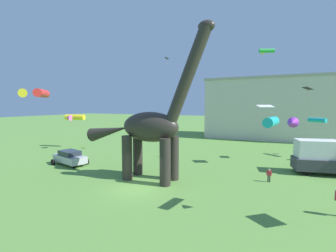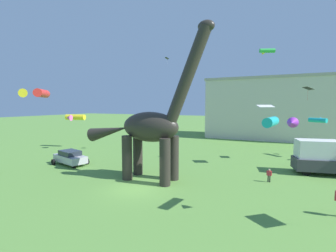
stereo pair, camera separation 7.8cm
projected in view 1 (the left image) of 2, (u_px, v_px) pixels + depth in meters
ground_plane at (136, 188)px, 18.50m from camera, size 240.00×240.00×0.00m
dinosaur_sculpture at (150, 127)px, 20.37m from camera, size 12.20×2.58×12.75m
parked_sedan_left at (70, 157)px, 25.78m from camera, size 4.51×2.74×1.55m
parked_box_truck at (325, 157)px, 22.13m from camera, size 5.93×3.31×3.20m
person_strolling_adult at (269, 174)px, 20.01m from camera, size 0.42×0.19×1.13m
person_vendor_side at (170, 150)px, 29.21m from camera, size 0.57×0.25×1.54m
kite_mid_left at (38, 93)px, 19.76m from camera, size 2.54×2.46×0.71m
kite_mid_center at (265, 106)px, 24.68m from camera, size 1.92×1.72×0.25m
kite_near_high at (276, 122)px, 13.27m from camera, size 1.81×2.02×0.58m
kite_near_low at (167, 58)px, 30.58m from camera, size 0.71×0.72×0.81m
kite_trailing at (74, 117)px, 35.46m from camera, size 3.12×2.89×0.88m
kite_mid_right at (318, 120)px, 28.96m from camera, size 2.00×2.11×0.60m
kite_drifting at (266, 51)px, 36.51m from camera, size 2.33×2.30×0.67m
kite_high_left at (308, 88)px, 26.25m from camera, size 1.20×1.37×1.47m
background_building_block at (267, 108)px, 46.22m from camera, size 22.57×10.59×11.56m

